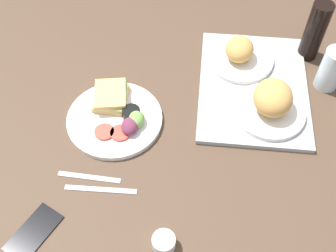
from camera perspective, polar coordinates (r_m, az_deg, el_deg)
name	(u,v)px	position (r cm, az deg, el deg)	size (l,w,h in cm)	color
ground_plane	(159,130)	(121.32, -1.23, -0.59)	(190.00, 150.00, 3.00)	#4C3828
serving_tray	(253,87)	(131.47, 11.61, 5.28)	(45.00, 33.00, 1.60)	#9EA0A3
bread_plate_near	(240,54)	(135.56, 9.83, 9.72)	(21.29, 21.29, 8.42)	white
bread_plate_far	(272,102)	(122.06, 14.05, 3.20)	(20.96, 20.96, 10.21)	white
plate_with_salad	(117,114)	(121.64, -7.05, 1.60)	(27.76, 27.76, 5.40)	white
drinking_glass	(332,69)	(134.78, 21.55, 7.28)	(7.18, 7.18, 13.76)	silver
soda_bottle	(315,31)	(140.62, 19.51, 12.15)	(6.40, 6.40, 20.15)	black
espresso_cup	(164,243)	(101.48, -0.59, -15.72)	(5.60, 5.60, 4.00)	silver
fork	(89,177)	(112.88, -10.77, -6.89)	(17.00, 1.40, 0.50)	#B7B7BC
knife	(101,189)	(110.58, -9.23, -8.57)	(19.00, 1.40, 0.50)	#B7B7BC
cell_phone	(33,232)	(109.16, -18.02, -13.72)	(14.40, 7.20, 0.80)	black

